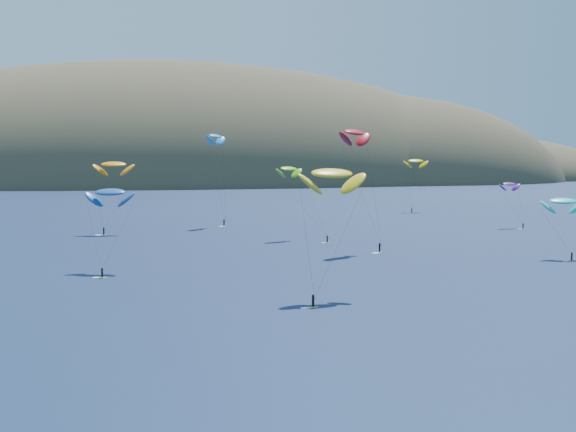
# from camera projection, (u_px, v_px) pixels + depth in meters

# --- Properties ---
(ground) EXTENTS (2800.00, 2800.00, 0.00)m
(ground) POSITION_uv_depth(u_px,v_px,m) (534.00, 374.00, 74.65)
(ground) COLOR black
(ground) RESTS_ON ground
(island) EXTENTS (730.00, 300.00, 210.00)m
(island) POSITION_uv_depth(u_px,v_px,m) (196.00, 195.00, 629.48)
(island) COLOR #3D3526
(island) RESTS_ON ground
(kitesurfer_1) EXTENTS (10.45, 9.22, 20.88)m
(kitesurfer_1) POSITION_uv_depth(u_px,v_px,m) (114.00, 164.00, 209.87)
(kitesurfer_1) COLOR #C0FA1B
(kitesurfer_1) RESTS_ON ground
(kitesurfer_2) EXTENTS (11.30, 12.37, 20.56)m
(kitesurfer_2) POSITION_uv_depth(u_px,v_px,m) (332.00, 173.00, 115.84)
(kitesurfer_2) COLOR #C0FA1B
(kitesurfer_2) RESTS_ON ground
(kitesurfer_3) EXTENTS (11.35, 15.01, 19.26)m
(kitesurfer_3) POSITION_uv_depth(u_px,v_px,m) (289.00, 169.00, 195.46)
(kitesurfer_3) COLOR #C0FA1B
(kitesurfer_3) RESTS_ON ground
(kitesurfer_4) EXTENTS (8.56, 9.31, 28.42)m
(kitesurfer_4) POSITION_uv_depth(u_px,v_px,m) (215.00, 136.00, 231.29)
(kitesurfer_4) COLOR #C0FA1B
(kitesurfer_4) RESTS_ON ground
(kitesurfer_5) EXTENTS (9.15, 9.29, 13.67)m
(kitesurfer_5) POSITION_uv_depth(u_px,v_px,m) (563.00, 201.00, 159.36)
(kitesurfer_5) COLOR #C0FA1B
(kitesurfer_5) RESTS_ON ground
(kitesurfer_6) EXTENTS (6.92, 8.29, 14.17)m
(kitesurfer_6) POSITION_uv_depth(u_px,v_px,m) (509.00, 184.00, 227.20)
(kitesurfer_6) COLOR #C0FA1B
(kitesurfer_6) RESTS_ON ground
(kitesurfer_9) EXTENTS (10.36, 10.29, 27.97)m
(kitesurfer_9) POSITION_uv_depth(u_px,v_px,m) (355.00, 133.00, 169.83)
(kitesurfer_9) COLOR #C0FA1B
(kitesurfer_9) RESTS_ON ground
(kitesurfer_10) EXTENTS (9.45, 13.59, 16.28)m
(kitesurfer_10) POSITION_uv_depth(u_px,v_px,m) (110.00, 192.00, 141.96)
(kitesurfer_10) COLOR #C0FA1B
(kitesurfer_10) RESTS_ON ground
(kitesurfer_11) EXTENTS (10.25, 11.48, 20.91)m
(kitesurfer_11) POSITION_uv_depth(u_px,v_px,m) (416.00, 161.00, 292.10)
(kitesurfer_11) COLOR #C0FA1B
(kitesurfer_11) RESTS_ON ground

